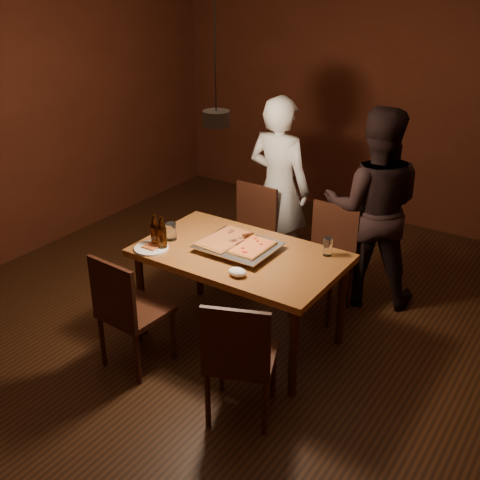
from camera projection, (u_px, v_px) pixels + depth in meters
The scene contains 19 objects.
room_shell at pixel (217, 169), 4.10m from camera, with size 6.00×6.00×6.00m.
dining_table at pixel (240, 261), 4.44m from camera, with size 1.50×0.90×0.75m.
chair_far_left at pixel (250, 226), 5.35m from camera, with size 0.43×0.43×0.49m.
chair_far_right at pixel (328, 250), 4.93m from camera, with size 0.44×0.44×0.49m.
chair_near_left at pixel (126, 304), 4.16m from camera, with size 0.44×0.44×0.49m.
chair_near_right at pixel (239, 351), 3.66m from camera, with size 0.55×0.55×0.49m.
pizza_tray at pixel (238, 247), 4.42m from camera, with size 0.55×0.45×0.05m, color silver.
pizza_meat at pixel (225, 239), 4.48m from camera, with size 0.27×0.42×0.02m, color maroon.
pizza_cheese at pixel (253, 247), 4.35m from camera, with size 0.22×0.34×0.02m, color gold.
spatula at pixel (238, 242), 4.43m from camera, with size 0.09×0.24×0.04m, color silver, non-canonical shape.
beer_bottle_a at pixel (155, 230), 4.46m from camera, with size 0.07×0.07×0.25m.
beer_bottle_b at pixel (162, 233), 4.40m from camera, with size 0.07×0.07×0.26m.
water_glass_left at pixel (171, 232), 4.58m from camera, with size 0.08×0.08×0.13m, color silver.
water_glass_right at pixel (328, 247), 4.33m from camera, with size 0.07×0.07×0.14m, color silver.
plate_slice at pixel (151, 248), 4.45m from camera, with size 0.25×0.25×0.03m.
napkin at pixel (237, 272), 4.07m from camera, with size 0.13×0.10×0.05m, color white.
diner_white at pixel (279, 188), 5.39m from camera, with size 0.61×0.40×1.66m, color silver.
diner_dark at pixel (373, 208), 4.93m from camera, with size 0.82×0.64×1.69m, color black.
pendant_lamp at pixel (216, 117), 3.95m from camera, with size 0.18×0.18×1.10m.
Camera 1 is at (2.30, -3.17, 2.72)m, focal length 45.00 mm.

